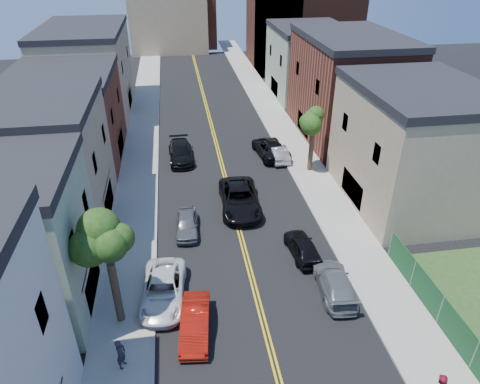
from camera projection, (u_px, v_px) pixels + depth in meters
name	position (u px, v px, depth m)	size (l,w,h in m)	color
sidewalk_left	(141.00, 138.00, 46.43)	(3.20, 100.00, 0.15)	gray
sidewalk_right	(283.00, 130.00, 48.53)	(3.20, 100.00, 0.15)	gray
curb_left	(157.00, 137.00, 46.66)	(0.30, 100.00, 0.15)	gray
curb_right	(268.00, 131.00, 48.30)	(0.30, 100.00, 0.15)	gray
bldg_left_tan_near	(37.00, 169.00, 30.60)	(9.00, 10.00, 9.00)	#998466
bldg_left_brick	(68.00, 120.00, 40.22)	(9.00, 12.00, 8.00)	brown
bldg_left_tan_far	(88.00, 73.00, 51.77)	(9.00, 16.00, 9.50)	#998466
bldg_right_tan	(412.00, 149.00, 33.47)	(9.00, 12.00, 9.00)	#998466
bldg_right_brick	(347.00, 89.00, 45.14)	(9.00, 14.00, 10.00)	brown
bldg_right_palegrn	(308.00, 64.00, 57.45)	(9.00, 12.00, 8.50)	gray
church	(296.00, 21.00, 69.07)	(16.20, 14.20, 22.60)	#4C2319
backdrop_left	(168.00, 18.00, 79.72)	(14.00, 8.00, 12.00)	#998466
backdrop_center	(189.00, 20.00, 84.17)	(10.00, 8.00, 10.00)	brown
fence_right	(456.00, 331.00, 22.24)	(0.04, 15.00, 1.90)	#143F1E
tree_left_mid	(103.00, 224.00, 20.99)	(5.20, 5.20, 9.29)	#38241C
tree_right_far	(315.00, 112.00, 37.14)	(4.40, 4.40, 8.03)	#38241C
red_sedan	(195.00, 323.00, 23.25)	(1.51, 4.33, 1.43)	#A9150B
white_pickup	(163.00, 290.00, 25.38)	(2.50, 5.41, 1.50)	silver
grey_car_left	(187.00, 224.00, 31.35)	(1.62, 4.04, 1.38)	#55565C
black_car_left	(181.00, 152.00, 41.63)	(2.22, 5.47, 1.59)	black
grey_car_right	(335.00, 283.00, 25.95)	(1.95, 4.80, 1.39)	slate
black_car_right	(303.00, 247.00, 29.01)	(1.66, 4.11, 1.40)	black
silver_car_right	(277.00, 152.00, 41.84)	(1.52, 4.36, 1.44)	#A4A6AC
dark_car_right_far	(270.00, 148.00, 42.55)	(2.63, 5.70, 1.59)	black
black_suv_lane	(240.00, 199.00, 34.02)	(2.96, 6.42, 1.78)	black
pedestrian_left	(121.00, 354.00, 21.11)	(0.63, 0.42, 1.74)	#25242C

